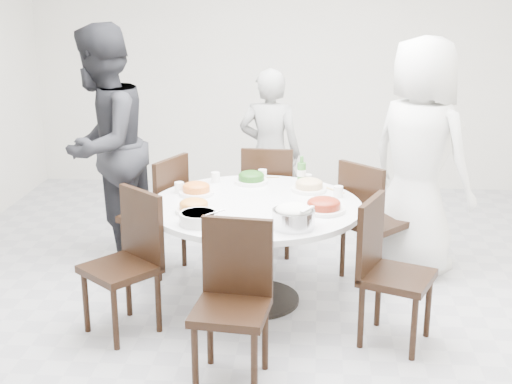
# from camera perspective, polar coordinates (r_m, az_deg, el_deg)

# --- Properties ---
(floor) EXTENTS (6.00, 6.00, 0.01)m
(floor) POSITION_cam_1_polar(r_m,az_deg,el_deg) (5.31, 3.05, -8.58)
(floor) COLOR #B2B2B7
(floor) RESTS_ON ground
(wall_back) EXTENTS (6.00, 0.01, 2.80)m
(wall_back) POSITION_cam_1_polar(r_m,az_deg,el_deg) (7.84, 4.04, 10.42)
(wall_back) COLOR silver
(wall_back) RESTS_ON ground
(wall_front) EXTENTS (6.00, 0.01, 2.80)m
(wall_front) POSITION_cam_1_polar(r_m,az_deg,el_deg) (2.00, 0.44, -9.35)
(wall_front) COLOR silver
(wall_front) RESTS_ON ground
(dining_table) EXTENTS (1.50, 1.50, 0.75)m
(dining_table) POSITION_cam_1_polar(r_m,az_deg,el_deg) (5.13, -0.05, -4.92)
(dining_table) COLOR white
(dining_table) RESTS_ON floor
(chair_ne) EXTENTS (0.59, 0.59, 0.95)m
(chair_ne) POSITION_cam_1_polar(r_m,az_deg,el_deg) (5.58, 9.50, -2.22)
(chair_ne) COLOR black
(chair_ne) RESTS_ON floor
(chair_n) EXTENTS (0.43, 0.43, 0.95)m
(chair_n) POSITION_cam_1_polar(r_m,az_deg,el_deg) (6.04, 1.06, -0.52)
(chair_n) COLOR black
(chair_n) RESTS_ON floor
(chair_nw) EXTENTS (0.56, 0.56, 0.95)m
(chair_nw) POSITION_cam_1_polar(r_m,az_deg,el_deg) (5.72, -8.24, -1.70)
(chair_nw) COLOR black
(chair_nw) RESTS_ON floor
(chair_sw) EXTENTS (0.59, 0.59, 0.95)m
(chair_sw) POSITION_cam_1_polar(r_m,az_deg,el_deg) (4.75, -10.84, -5.80)
(chair_sw) COLOR black
(chair_sw) RESTS_ON floor
(chair_s) EXTENTS (0.46, 0.46, 0.95)m
(chair_s) POSITION_cam_1_polar(r_m,az_deg,el_deg) (4.11, -2.04, -9.20)
(chair_s) COLOR black
(chair_s) RESTS_ON floor
(chair_se) EXTENTS (0.55, 0.55, 0.95)m
(chair_se) POSITION_cam_1_polar(r_m,az_deg,el_deg) (4.62, 11.25, -6.47)
(chair_se) COLOR black
(chair_se) RESTS_ON floor
(diner_right) EXTENTS (1.07, 1.06, 1.87)m
(diner_right) POSITION_cam_1_polar(r_m,az_deg,el_deg) (5.68, 12.95, 2.73)
(diner_right) COLOR silver
(diner_right) RESTS_ON floor
(diner_middle) EXTENTS (0.59, 0.42, 1.52)m
(diner_middle) POSITION_cam_1_polar(r_m,az_deg,el_deg) (6.36, 1.12, 3.09)
(diner_middle) COLOR black
(diner_middle) RESTS_ON floor
(diner_left) EXTENTS (0.89, 1.06, 1.94)m
(diner_left) POSITION_cam_1_polar(r_m,az_deg,el_deg) (5.86, -12.16, 3.58)
(diner_left) COLOR black
(diner_left) RESTS_ON floor
(dish_greens) EXTENTS (0.26, 0.26, 0.07)m
(dish_greens) POSITION_cam_1_polar(r_m,az_deg,el_deg) (5.49, -0.38, 1.05)
(dish_greens) COLOR white
(dish_greens) RESTS_ON dining_table
(dish_pale) EXTENTS (0.26, 0.26, 0.07)m
(dish_pale) POSITION_cam_1_polar(r_m,az_deg,el_deg) (5.30, 4.26, 0.45)
(dish_pale) COLOR white
(dish_pale) RESTS_ON dining_table
(dish_orange) EXTENTS (0.25, 0.25, 0.07)m
(dish_orange) POSITION_cam_1_polar(r_m,az_deg,el_deg) (5.22, -4.79, 0.16)
(dish_orange) COLOR white
(dish_orange) RESTS_ON dining_table
(dish_redbrown) EXTENTS (0.29, 0.29, 0.07)m
(dish_redbrown) POSITION_cam_1_polar(r_m,az_deg,el_deg) (4.85, 5.44, -1.16)
(dish_redbrown) COLOR white
(dish_redbrown) RESTS_ON dining_table
(dish_tofu) EXTENTS (0.25, 0.25, 0.06)m
(dish_tofu) POSITION_cam_1_polar(r_m,az_deg,el_deg) (4.83, -4.99, -1.26)
(dish_tofu) COLOR white
(dish_tofu) RESTS_ON dining_table
(rice_bowl) EXTENTS (0.27, 0.27, 0.12)m
(rice_bowl) POSITION_cam_1_polar(r_m,az_deg,el_deg) (4.53, 3.01, -2.14)
(rice_bowl) COLOR silver
(rice_bowl) RESTS_ON dining_table
(soup_bowl) EXTENTS (0.25, 0.25, 0.08)m
(soup_bowl) POSITION_cam_1_polar(r_m,az_deg,el_deg) (4.60, -4.60, -2.11)
(soup_bowl) COLOR white
(soup_bowl) RESTS_ON dining_table
(beverage_bottle) EXTENTS (0.07, 0.07, 0.23)m
(beverage_bottle) POSITION_cam_1_polar(r_m,az_deg,el_deg) (5.42, 3.67, 1.70)
(beverage_bottle) COLOR #34752E
(beverage_bottle) RESTS_ON dining_table
(tea_cups) EXTENTS (0.07, 0.07, 0.08)m
(tea_cups) POSITION_cam_1_polar(r_m,az_deg,el_deg) (5.61, 0.64, 1.47)
(tea_cups) COLOR white
(tea_cups) RESTS_ON dining_table
(chopsticks) EXTENTS (0.24, 0.04, 0.01)m
(chopsticks) POSITION_cam_1_polar(r_m,az_deg,el_deg) (5.63, 0.84, 1.16)
(chopsticks) COLOR tan
(chopsticks) RESTS_ON dining_table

